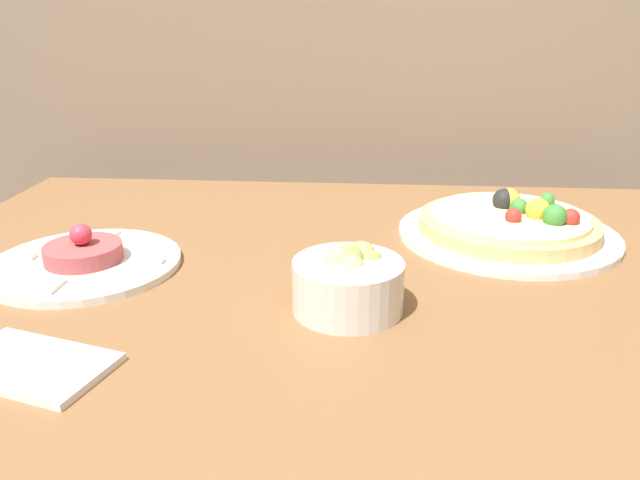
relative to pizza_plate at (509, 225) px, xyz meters
name	(u,v)px	position (x,y,z in m)	size (l,w,h in m)	color
dining_table	(318,339)	(-0.28, -0.14, -0.13)	(1.17, 0.86, 0.77)	brown
pizza_plate	(509,225)	(0.00, 0.00, 0.00)	(0.33, 0.33, 0.07)	white
tartare_plate	(84,260)	(-0.59, -0.16, -0.01)	(0.25, 0.25, 0.06)	white
small_bowl	(349,282)	(-0.23, -0.26, 0.02)	(0.13, 0.13, 0.07)	silver
napkin	(31,366)	(-0.53, -0.41, -0.01)	(0.17, 0.13, 0.01)	white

